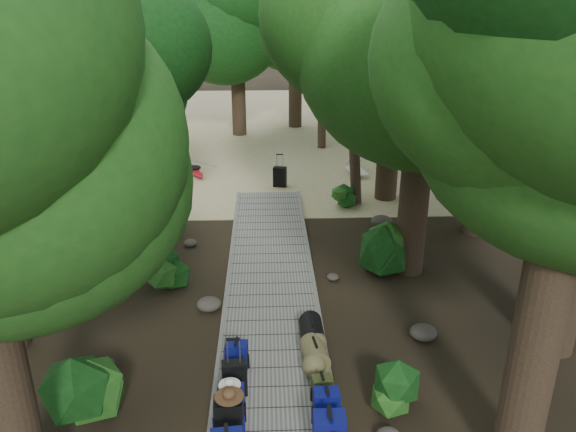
{
  "coord_description": "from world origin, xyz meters",
  "views": [
    {
      "loc": [
        -0.07,
        -10.01,
        6.21
      ],
      "look_at": [
        0.46,
        2.79,
        1.0
      ],
      "focal_mm": 35.0,
      "sensor_mm": 36.0,
      "label": 1
    }
  ],
  "objects_px": {
    "backpack_left_b": "(229,417)",
    "duffel_right_black": "(312,332)",
    "duffel_right_khaki": "(315,354)",
    "kayak": "(194,169)",
    "backpack_right_d": "(322,388)",
    "lone_suitcase_on_sand": "(280,177)",
    "backpack_left_d": "(237,355)",
    "backpack_right_c": "(326,406)",
    "suitcase_on_boardwalk": "(235,378)",
    "sun_lounger": "(357,168)",
    "backpack_left_c": "(231,403)"
  },
  "relations": [
    {
      "from": "backpack_left_c",
      "to": "backpack_left_d",
      "type": "distance_m",
      "value": 1.3
    },
    {
      "from": "backpack_left_d",
      "to": "kayak",
      "type": "relative_size",
      "value": 0.17
    },
    {
      "from": "duffel_right_khaki",
      "to": "sun_lounger",
      "type": "distance_m",
      "value": 11.17
    },
    {
      "from": "kayak",
      "to": "sun_lounger",
      "type": "height_order",
      "value": "sun_lounger"
    },
    {
      "from": "duffel_right_khaki",
      "to": "kayak",
      "type": "bearing_deg",
      "value": 99.55
    },
    {
      "from": "backpack_left_d",
      "to": "backpack_right_c",
      "type": "relative_size",
      "value": 0.87
    },
    {
      "from": "lone_suitcase_on_sand",
      "to": "kayak",
      "type": "distance_m",
      "value": 3.38
    },
    {
      "from": "backpack_left_c",
      "to": "sun_lounger",
      "type": "xyz_separation_m",
      "value": [
        3.8,
        12.26,
        -0.19
      ]
    },
    {
      "from": "kayak",
      "to": "backpack_left_d",
      "type": "bearing_deg",
      "value": -102.94
    },
    {
      "from": "sun_lounger",
      "to": "backpack_left_b",
      "type": "bearing_deg",
      "value": -116.46
    },
    {
      "from": "duffel_right_khaki",
      "to": "suitcase_on_boardwalk",
      "type": "height_order",
      "value": "suitcase_on_boardwalk"
    },
    {
      "from": "backpack_left_b",
      "to": "backpack_left_d",
      "type": "xyz_separation_m",
      "value": [
        0.04,
        1.61,
        -0.09
      ]
    },
    {
      "from": "backpack_left_d",
      "to": "duffel_right_black",
      "type": "bearing_deg",
      "value": 34.81
    },
    {
      "from": "backpack_left_b",
      "to": "suitcase_on_boardwalk",
      "type": "bearing_deg",
      "value": 85.82
    },
    {
      "from": "backpack_left_c",
      "to": "backpack_right_c",
      "type": "xyz_separation_m",
      "value": [
        1.42,
        -0.08,
        -0.03
      ]
    },
    {
      "from": "backpack_right_c",
      "to": "suitcase_on_boardwalk",
      "type": "bearing_deg",
      "value": 151.11
    },
    {
      "from": "backpack_right_d",
      "to": "sun_lounger",
      "type": "xyz_separation_m",
      "value": [
        2.4,
        11.83,
        -0.07
      ]
    },
    {
      "from": "backpack_right_d",
      "to": "duffel_right_black",
      "type": "height_order",
      "value": "backpack_right_d"
    },
    {
      "from": "lone_suitcase_on_sand",
      "to": "sun_lounger",
      "type": "xyz_separation_m",
      "value": [
        2.77,
        1.1,
        -0.07
      ]
    },
    {
      "from": "lone_suitcase_on_sand",
      "to": "suitcase_on_boardwalk",
      "type": "bearing_deg",
      "value": -81.37
    },
    {
      "from": "backpack_left_b",
      "to": "lone_suitcase_on_sand",
      "type": "bearing_deg",
      "value": 82.91
    },
    {
      "from": "backpack_right_d",
      "to": "duffel_right_khaki",
      "type": "height_order",
      "value": "backpack_right_d"
    },
    {
      "from": "backpack_left_d",
      "to": "backpack_left_b",
      "type": "bearing_deg",
      "value": -85.3
    },
    {
      "from": "backpack_right_c",
      "to": "backpack_right_d",
      "type": "xyz_separation_m",
      "value": [
        -0.01,
        0.51,
        -0.09
      ]
    },
    {
      "from": "backpack_right_d",
      "to": "lone_suitcase_on_sand",
      "type": "distance_m",
      "value": 10.74
    },
    {
      "from": "backpack_right_c",
      "to": "duffel_right_black",
      "type": "relative_size",
      "value": 0.94
    },
    {
      "from": "backpack_left_c",
      "to": "kayak",
      "type": "bearing_deg",
      "value": 102.63
    },
    {
      "from": "backpack_right_c",
      "to": "duffel_right_khaki",
      "type": "bearing_deg",
      "value": 90.56
    },
    {
      "from": "backpack_right_d",
      "to": "kayak",
      "type": "xyz_separation_m",
      "value": [
        -3.4,
        12.21,
        -0.17
      ]
    },
    {
      "from": "backpack_left_d",
      "to": "sun_lounger",
      "type": "distance_m",
      "value": 11.59
    },
    {
      "from": "suitcase_on_boardwalk",
      "to": "backpack_right_c",
      "type": "bearing_deg",
      "value": -35.71
    },
    {
      "from": "backpack_right_d",
      "to": "kayak",
      "type": "distance_m",
      "value": 12.68
    },
    {
      "from": "backpack_right_c",
      "to": "sun_lounger",
      "type": "distance_m",
      "value": 12.57
    },
    {
      "from": "lone_suitcase_on_sand",
      "to": "kayak",
      "type": "height_order",
      "value": "lone_suitcase_on_sand"
    },
    {
      "from": "backpack_left_b",
      "to": "kayak",
      "type": "bearing_deg",
      "value": 96.84
    },
    {
      "from": "backpack_right_d",
      "to": "sun_lounger",
      "type": "relative_size",
      "value": 0.29
    },
    {
      "from": "backpack_right_d",
      "to": "lone_suitcase_on_sand",
      "type": "xyz_separation_m",
      "value": [
        -0.37,
        10.73,
        -0.01
      ]
    },
    {
      "from": "backpack_left_c",
      "to": "lone_suitcase_on_sand",
      "type": "xyz_separation_m",
      "value": [
        1.04,
        11.16,
        -0.12
      ]
    },
    {
      "from": "backpack_right_d",
      "to": "backpack_left_b",
      "type": "bearing_deg",
      "value": -158.56
    },
    {
      "from": "duffel_right_black",
      "to": "suitcase_on_boardwalk",
      "type": "height_order",
      "value": "suitcase_on_boardwalk"
    },
    {
      "from": "backpack_left_c",
      "to": "backpack_right_c",
      "type": "bearing_deg",
      "value": 0.34
    },
    {
      "from": "duffel_right_black",
      "to": "sun_lounger",
      "type": "xyz_separation_m",
      "value": [
        2.43,
        10.23,
        -0.05
      ]
    },
    {
      "from": "backpack_left_b",
      "to": "duffel_right_black",
      "type": "distance_m",
      "value": 2.73
    },
    {
      "from": "backpack_right_c",
      "to": "suitcase_on_boardwalk",
      "type": "height_order",
      "value": "backpack_right_c"
    },
    {
      "from": "backpack_left_c",
      "to": "backpack_right_c",
      "type": "relative_size",
      "value": 1.09
    },
    {
      "from": "backpack_right_d",
      "to": "suitcase_on_boardwalk",
      "type": "bearing_deg",
      "value": 165.07
    },
    {
      "from": "backpack_left_b",
      "to": "backpack_left_d",
      "type": "height_order",
      "value": "backpack_left_b"
    },
    {
      "from": "backpack_left_c",
      "to": "suitcase_on_boardwalk",
      "type": "distance_m",
      "value": 0.65
    },
    {
      "from": "backpack_right_c",
      "to": "backpack_left_d",
      "type": "bearing_deg",
      "value": 133.89
    },
    {
      "from": "backpack_left_b",
      "to": "duffel_right_black",
      "type": "height_order",
      "value": "backpack_left_b"
    }
  ]
}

